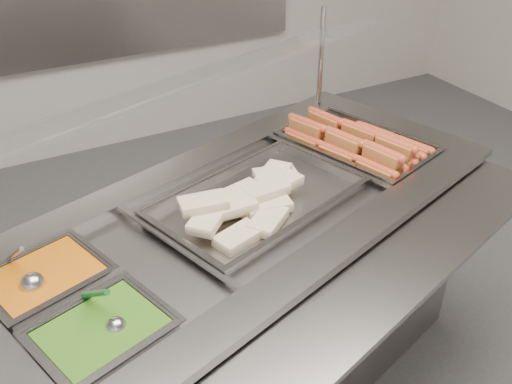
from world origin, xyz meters
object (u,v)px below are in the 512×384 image
pan_hotdogs (356,151)px  serving_spoon (112,321)px  sneeze_guard (196,82)px  pan_wraps (258,203)px  ladle (32,282)px  steam_counter (247,304)px

pan_hotdogs → serving_spoon: (-1.04, -0.47, 0.05)m
sneeze_guard → serving_spoon: size_ratio=9.58×
serving_spoon → sneeze_guard: bearing=48.4°
pan_wraps → serving_spoon: serving_spoon is taller
sneeze_guard → serving_spoon: 0.73m
serving_spoon → ladle: bearing=121.4°
pan_wraps → ladle: (-0.68, -0.09, 0.03)m
steam_counter → pan_hotdogs: 0.68m
steam_counter → pan_wraps: size_ratio=2.66×
sneeze_guard → pan_wraps: (0.11, -0.17, -0.36)m
ladle → sneeze_guard: bearing=24.8°
pan_wraps → ladle: bearing=-172.5°
pan_hotdogs → pan_wraps: 0.52m
steam_counter → sneeze_guard: sneeze_guard is taller
steam_counter → ladle: size_ratio=11.16×
pan_wraps → ladle: size_ratio=4.20×
pan_hotdogs → serving_spoon: 1.14m
steam_counter → pan_wraps: pan_wraps is taller
steam_counter → ladle: ladle is taller
pan_hotdogs → serving_spoon: size_ratio=3.61×
ladle → serving_spoon: (0.14, -0.22, 0.00)m
pan_hotdogs → ladle: bearing=-168.3°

